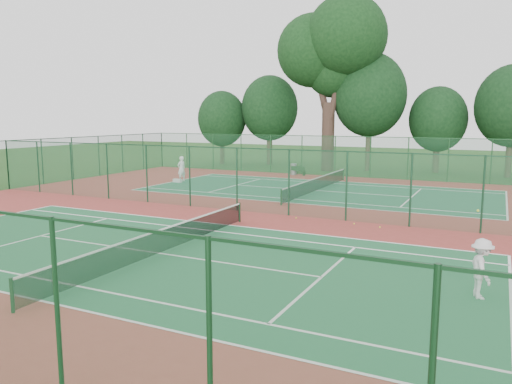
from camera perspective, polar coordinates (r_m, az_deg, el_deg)
ground at (r=26.91m, az=0.71°, el=-2.42°), size 120.00×120.00×0.00m
red_pad at (r=26.91m, az=0.71°, el=-2.41°), size 40.00×36.00×0.01m
court_near at (r=19.38m, az=-10.87°, el=-6.92°), size 23.77×10.97×0.01m
court_far at (r=35.14m, az=7.02°, el=0.16°), size 23.77×10.97×0.01m
fence_north at (r=43.50m, az=10.96°, el=4.01°), size 40.00×0.09×3.50m
fence_west at (r=39.52m, az=-26.52°, el=2.80°), size 0.09×36.00×3.50m
fence_divider at (r=26.63m, az=0.72°, el=1.31°), size 40.00×0.09×3.50m
tennis_net_near at (r=19.25m, az=-10.91°, el=-5.40°), size 0.10×12.90×0.97m
tennis_net_far at (r=35.06m, az=7.03°, el=1.01°), size 0.10×12.90×0.97m
player_near at (r=15.68m, az=24.37°, el=-7.98°), size 0.99×1.27×1.73m
player_far at (r=40.14m, az=-8.52°, el=2.63°), size 0.69×0.84×2.00m
trash_bin at (r=44.48m, az=4.32°, el=2.61°), size 0.59×0.59×0.99m
bench at (r=44.10m, az=4.86°, el=2.45°), size 1.35×0.53×0.81m
kit_bag at (r=39.71m, az=-8.97°, el=1.29°), size 0.78×0.37×0.28m
stray_ball_a at (r=24.03m, az=13.97°, el=-3.91°), size 0.07×0.07×0.07m
stray_ball_b at (r=24.52m, az=11.15°, el=-3.57°), size 0.07×0.07×0.07m
stray_ball_c at (r=25.48m, az=4.61°, el=-2.97°), size 0.07×0.07×0.07m
big_tree at (r=48.58m, az=8.65°, el=15.88°), size 10.44×7.64×16.04m
evergreen_row at (r=49.58m, az=13.36°, el=2.44°), size 39.00×5.00×12.00m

